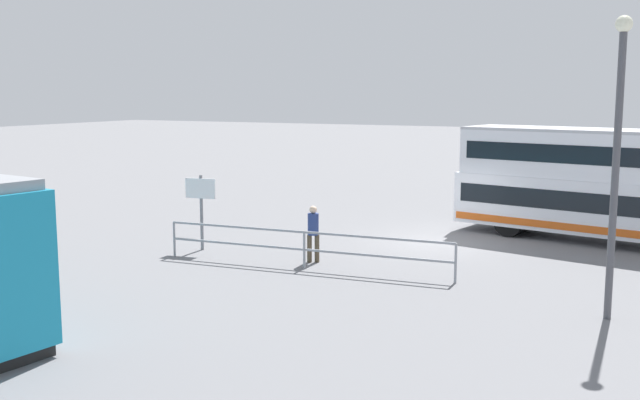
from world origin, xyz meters
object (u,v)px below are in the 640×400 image
at_px(double_decker_bus, 620,186).
at_px(info_sign, 201,199).
at_px(street_lamp, 617,145).
at_px(pedestrian_near_railing, 313,230).

distance_m(double_decker_bus, info_sign, 13.52).
relative_size(double_decker_bus, street_lamp, 1.68).
bearing_deg(info_sign, street_lamp, 170.69).
xyz_separation_m(double_decker_bus, pedestrian_near_railing, (7.76, 6.78, -0.96)).
distance_m(pedestrian_near_railing, street_lamp, 8.98).
bearing_deg(pedestrian_near_railing, street_lamp, 166.29).
distance_m(double_decker_bus, pedestrian_near_railing, 10.35).
bearing_deg(pedestrian_near_railing, info_sign, 0.25).
bearing_deg(street_lamp, info_sign, -9.31).
xyz_separation_m(info_sign, street_lamp, (-12.20, 2.00, 2.21)).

